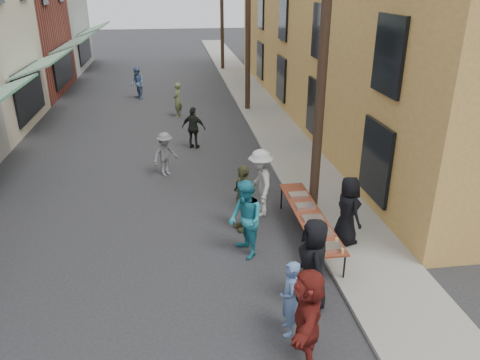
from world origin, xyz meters
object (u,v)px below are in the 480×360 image
object	(u,v)px
utility_pole_far	(222,6)
guest_front_a	(313,264)
utility_pole_near	(323,57)
catering_tray_sausage	(330,247)
guest_front_c	(245,220)
server	(348,210)
serving_table	(309,216)
utility_pole_mid	(248,19)

from	to	relation	value
utility_pole_far	guest_front_a	xyz separation A→B (m)	(-1.17, -27.87, -3.51)
utility_pole_near	guest_front_a	distance (m)	5.35
catering_tray_sausage	utility_pole_far	bearing A→B (deg)	88.94
guest_front_c	utility_pole_far	bearing A→B (deg)	161.80
catering_tray_sausage	guest_front_c	bearing A→B (deg)	145.94
guest_front_a	server	world-z (taller)	guest_front_a
serving_table	catering_tray_sausage	size ratio (longest dim) A/B	8.00
serving_table	server	bearing A→B (deg)	-23.16
utility_pole_mid	guest_front_a	world-z (taller)	utility_pole_mid
utility_pole_far	serving_table	distance (m)	25.59
utility_pole_mid	server	distance (m)	14.13
serving_table	catering_tray_sausage	world-z (taller)	catering_tray_sausage
guest_front_a	guest_front_c	bearing A→B (deg)	-149.00
utility_pole_far	server	world-z (taller)	utility_pole_far
catering_tray_sausage	guest_front_a	distance (m)	1.15
guest_front_a	catering_tray_sausage	bearing A→B (deg)	147.54
guest_front_c	utility_pole_near	bearing A→B (deg)	115.37
utility_pole_near	utility_pole_mid	distance (m)	12.00
guest_front_c	server	bearing A→B (deg)	79.06
utility_pole_mid	catering_tray_sausage	xyz separation A→B (m)	(-0.50, -14.96, -3.71)
utility_pole_mid	utility_pole_far	world-z (taller)	same
guest_front_c	server	xyz separation A→B (m)	(2.61, 0.10, 0.01)
guest_front_a	server	bearing A→B (deg)	148.71
utility_pole_mid	utility_pole_far	size ratio (longest dim) A/B	1.00
utility_pole_near	utility_pole_far	world-z (taller)	same
utility_pole_mid	serving_table	bearing A→B (deg)	-92.15
utility_pole_near	guest_front_c	size ratio (longest dim) A/B	4.57
utility_pole_near	server	world-z (taller)	utility_pole_near
utility_pole_mid	catering_tray_sausage	world-z (taller)	utility_pole_mid
utility_pole_mid	serving_table	size ratio (longest dim) A/B	2.25
utility_pole_near	server	size ratio (longest dim) A/B	5.05
serving_table	catering_tray_sausage	bearing A→B (deg)	-90.00
utility_pole_far	serving_table	xyz separation A→B (m)	(-0.50, -25.31, -3.79)
utility_pole_near	serving_table	bearing A→B (deg)	-110.93
utility_pole_mid	utility_pole_far	distance (m)	12.00
utility_pole_mid	catering_tray_sausage	distance (m)	15.42
serving_table	catering_tray_sausage	distance (m)	1.65
serving_table	guest_front_a	bearing A→B (deg)	-104.62
guest_front_c	server	size ratio (longest dim) A/B	1.11
serving_table	guest_front_c	xyz separation A→B (m)	(-1.73, -0.48, 0.27)
catering_tray_sausage	guest_front_a	world-z (taller)	guest_front_a
guest_front_a	utility_pole_near	bearing A→B (deg)	167.04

